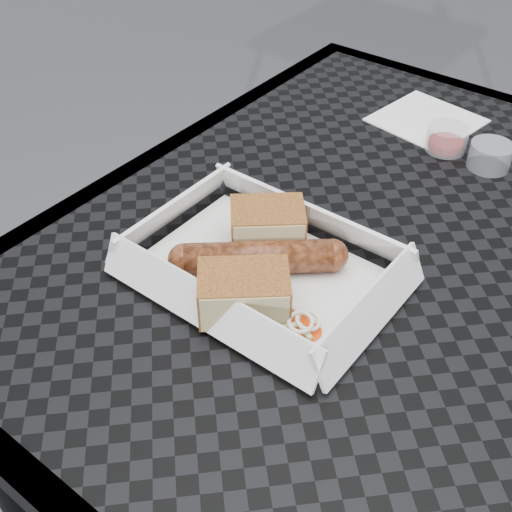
# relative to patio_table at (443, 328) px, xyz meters

# --- Properties ---
(patio_table) EXTENTS (0.80, 0.80, 0.74)m
(patio_table) POSITION_rel_patio_table_xyz_m (0.00, 0.00, 0.00)
(patio_table) COLOR black
(patio_table) RESTS_ON ground
(food_tray) EXTENTS (0.22, 0.15, 0.00)m
(food_tray) POSITION_rel_patio_table_xyz_m (-0.15, -0.11, 0.08)
(food_tray) COLOR white
(food_tray) RESTS_ON patio_table
(bratwurst) EXTENTS (0.14, 0.12, 0.03)m
(bratwurst) POSITION_rel_patio_table_xyz_m (-0.15, -0.12, 0.10)
(bratwurst) COLOR brown
(bratwurst) RESTS_ON food_tray
(bread_near) EXTENTS (0.09, 0.09, 0.05)m
(bread_near) POSITION_rel_patio_table_xyz_m (-0.17, -0.08, 0.10)
(bread_near) COLOR brown
(bread_near) RESTS_ON food_tray
(bread_far) EXTENTS (0.10, 0.09, 0.04)m
(bread_far) POSITION_rel_patio_table_xyz_m (-0.13, -0.17, 0.10)
(bread_far) COLOR brown
(bread_far) RESTS_ON food_tray
(veg_garnish) EXTENTS (0.03, 0.03, 0.00)m
(veg_garnish) POSITION_rel_patio_table_xyz_m (-0.08, -0.16, 0.08)
(veg_garnish) COLOR #EA440A
(veg_garnish) RESTS_ON food_tray
(napkin) EXTENTS (0.14, 0.14, 0.00)m
(napkin) POSITION_rel_patio_table_xyz_m (-0.16, 0.26, 0.08)
(napkin) COLOR white
(napkin) RESTS_ON patio_table
(condiment_cup_sauce) EXTENTS (0.05, 0.05, 0.03)m
(condiment_cup_sauce) POSITION_rel_patio_table_xyz_m (-0.11, 0.21, 0.09)
(condiment_cup_sauce) COLOR maroon
(condiment_cup_sauce) RESTS_ON patio_table
(condiment_cup_empty) EXTENTS (0.05, 0.05, 0.03)m
(condiment_cup_empty) POSITION_rel_patio_table_xyz_m (-0.05, 0.20, 0.09)
(condiment_cup_empty) COLOR silver
(condiment_cup_empty) RESTS_ON patio_table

